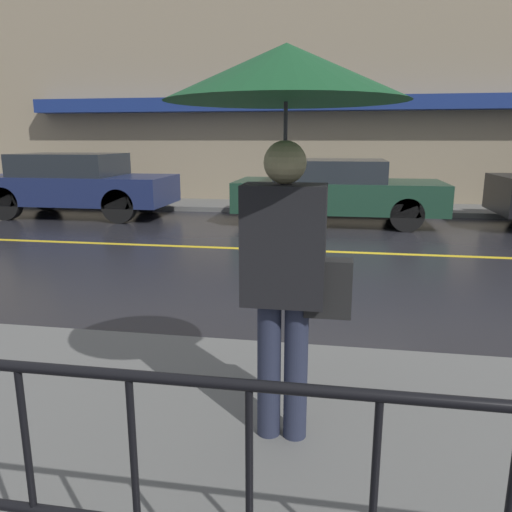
% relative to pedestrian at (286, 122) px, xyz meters
% --- Properties ---
extents(ground_plane, '(80.00, 80.00, 0.00)m').
position_rel_pedestrian_xyz_m(ground_plane, '(0.40, 5.25, -1.81)').
color(ground_plane, black).
extents(sidewalk_near, '(28.00, 2.75, 0.11)m').
position_rel_pedestrian_xyz_m(sidewalk_near, '(0.40, -0.09, -1.75)').
color(sidewalk_near, '#60605E').
rests_on(sidewalk_near, ground_plane).
extents(sidewalk_far, '(28.00, 1.68, 0.11)m').
position_rel_pedestrian_xyz_m(sidewalk_far, '(0.40, 10.06, -1.75)').
color(sidewalk_far, '#60605E').
rests_on(sidewalk_far, ground_plane).
extents(lane_marking, '(25.20, 0.12, 0.01)m').
position_rel_pedestrian_xyz_m(lane_marking, '(0.40, 5.25, -1.81)').
color(lane_marking, gold).
rests_on(lane_marking, ground_plane).
extents(building_storefront, '(28.00, 0.85, 5.77)m').
position_rel_pedestrian_xyz_m(building_storefront, '(0.40, 11.03, 1.06)').
color(building_storefront, gray).
rests_on(building_storefront, ground_plane).
extents(railing_foreground, '(12.00, 0.04, 0.95)m').
position_rel_pedestrian_xyz_m(railing_foreground, '(0.40, -1.21, -1.10)').
color(railing_foreground, black).
rests_on(railing_foreground, sidewalk_near).
extents(pedestrian, '(1.18, 1.18, 2.05)m').
position_rel_pedestrian_xyz_m(pedestrian, '(0.00, 0.00, 0.00)').
color(pedestrian, '#23283D').
rests_on(pedestrian, sidewalk_near).
extents(car_navy, '(4.24, 1.77, 1.41)m').
position_rel_pedestrian_xyz_m(car_navy, '(-5.66, 8.08, -1.07)').
color(car_navy, '#19234C').
rests_on(car_navy, ground_plane).
extents(car_dark_green, '(4.24, 1.81, 1.32)m').
position_rel_pedestrian_xyz_m(car_dark_green, '(0.19, 8.08, -1.12)').
color(car_dark_green, '#193828').
rests_on(car_dark_green, ground_plane).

